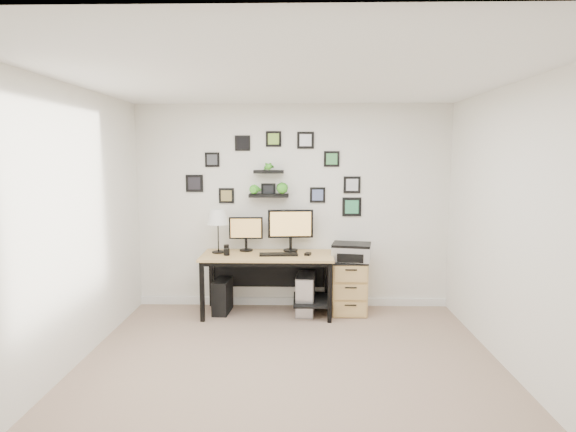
{
  "coord_description": "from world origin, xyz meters",
  "views": [
    {
      "loc": [
        0.08,
        -4.14,
        1.96
      ],
      "look_at": [
        -0.06,
        1.83,
        1.2
      ],
      "focal_mm": 30.0,
      "sensor_mm": 36.0,
      "label": 1
    }
  ],
  "objects_px": {
    "monitor_left": "(246,231)",
    "file_cabinet": "(348,286)",
    "monitor_right": "(291,227)",
    "printer": "(351,252)",
    "table_lamp": "(218,218)",
    "pc_tower_grey": "(305,294)",
    "pc_tower_black": "(222,296)",
    "mug": "(227,252)",
    "desk": "(270,264)"
  },
  "relations": [
    {
      "from": "desk",
      "to": "printer",
      "type": "height_order",
      "value": "printer"
    },
    {
      "from": "printer",
      "to": "table_lamp",
      "type": "bearing_deg",
      "value": 178.43
    },
    {
      "from": "mug",
      "to": "monitor_left",
      "type": "bearing_deg",
      "value": 52.48
    },
    {
      "from": "monitor_right",
      "to": "table_lamp",
      "type": "bearing_deg",
      "value": -172.69
    },
    {
      "from": "desk",
      "to": "monitor_left",
      "type": "xyz_separation_m",
      "value": [
        -0.32,
        0.17,
        0.38
      ]
    },
    {
      "from": "monitor_left",
      "to": "pc_tower_black",
      "type": "relative_size",
      "value": 1.04
    },
    {
      "from": "desk",
      "to": "printer",
      "type": "bearing_deg",
      "value": 0.75
    },
    {
      "from": "desk",
      "to": "pc_tower_grey",
      "type": "distance_m",
      "value": 0.58
    },
    {
      "from": "monitor_right",
      "to": "file_cabinet",
      "type": "bearing_deg",
      "value": -8.99
    },
    {
      "from": "monitor_right",
      "to": "printer",
      "type": "xyz_separation_m",
      "value": [
        0.75,
        -0.16,
        -0.29
      ]
    },
    {
      "from": "monitor_right",
      "to": "file_cabinet",
      "type": "height_order",
      "value": "monitor_right"
    },
    {
      "from": "monitor_right",
      "to": "file_cabinet",
      "type": "relative_size",
      "value": 0.85
    },
    {
      "from": "monitor_left",
      "to": "table_lamp",
      "type": "distance_m",
      "value": 0.4
    },
    {
      "from": "desk",
      "to": "mug",
      "type": "height_order",
      "value": "mug"
    },
    {
      "from": "monitor_left",
      "to": "printer",
      "type": "distance_m",
      "value": 1.34
    },
    {
      "from": "table_lamp",
      "to": "file_cabinet",
      "type": "relative_size",
      "value": 0.81
    },
    {
      "from": "monitor_left",
      "to": "file_cabinet",
      "type": "height_order",
      "value": "monitor_left"
    },
    {
      "from": "monitor_left",
      "to": "printer",
      "type": "relative_size",
      "value": 0.84
    },
    {
      "from": "pc_tower_grey",
      "to": "printer",
      "type": "xyz_separation_m",
      "value": [
        0.56,
        0.01,
        0.53
      ]
    },
    {
      "from": "desk",
      "to": "monitor_right",
      "type": "bearing_deg",
      "value": 35.1
    },
    {
      "from": "monitor_left",
      "to": "pc_tower_grey",
      "type": "xyz_separation_m",
      "value": [
        0.75,
        -0.16,
        -0.76
      ]
    },
    {
      "from": "monitor_left",
      "to": "monitor_right",
      "type": "xyz_separation_m",
      "value": [
        0.56,
        0.0,
        0.06
      ]
    },
    {
      "from": "desk",
      "to": "table_lamp",
      "type": "xyz_separation_m",
      "value": [
        -0.65,
        0.06,
        0.56
      ]
    },
    {
      "from": "desk",
      "to": "monitor_right",
      "type": "xyz_separation_m",
      "value": [
        0.25,
        0.17,
        0.44
      ]
    },
    {
      "from": "printer",
      "to": "monitor_left",
      "type": "bearing_deg",
      "value": 173.18
    },
    {
      "from": "file_cabinet",
      "to": "monitor_right",
      "type": "bearing_deg",
      "value": 171.01
    },
    {
      "from": "desk",
      "to": "printer",
      "type": "distance_m",
      "value": 1.01
    },
    {
      "from": "mug",
      "to": "desk",
      "type": "bearing_deg",
      "value": 10.8
    },
    {
      "from": "pc_tower_grey",
      "to": "monitor_left",
      "type": "bearing_deg",
      "value": 167.66
    },
    {
      "from": "desk",
      "to": "mug",
      "type": "bearing_deg",
      "value": -169.2
    },
    {
      "from": "monitor_right",
      "to": "printer",
      "type": "distance_m",
      "value": 0.82
    },
    {
      "from": "monitor_left",
      "to": "file_cabinet",
      "type": "bearing_deg",
      "value": -4.97
    },
    {
      "from": "pc_tower_grey",
      "to": "printer",
      "type": "distance_m",
      "value": 0.78
    },
    {
      "from": "pc_tower_grey",
      "to": "printer",
      "type": "height_order",
      "value": "printer"
    },
    {
      "from": "mug",
      "to": "file_cabinet",
      "type": "bearing_deg",
      "value": 6.03
    },
    {
      "from": "table_lamp",
      "to": "file_cabinet",
      "type": "bearing_deg",
      "value": 0.0
    },
    {
      "from": "pc_tower_black",
      "to": "monitor_left",
      "type": "bearing_deg",
      "value": 33.78
    },
    {
      "from": "monitor_left",
      "to": "monitor_right",
      "type": "height_order",
      "value": "monitor_right"
    },
    {
      "from": "table_lamp",
      "to": "pc_tower_grey",
      "type": "xyz_separation_m",
      "value": [
        1.09,
        -0.05,
        -0.94
      ]
    },
    {
      "from": "desk",
      "to": "file_cabinet",
      "type": "xyz_separation_m",
      "value": [
        0.97,
        0.06,
        -0.29
      ]
    },
    {
      "from": "pc_tower_black",
      "to": "printer",
      "type": "distance_m",
      "value": 1.7
    },
    {
      "from": "monitor_right",
      "to": "pc_tower_grey",
      "type": "bearing_deg",
      "value": -41.46
    },
    {
      "from": "pc_tower_black",
      "to": "pc_tower_grey",
      "type": "relative_size",
      "value": 0.82
    },
    {
      "from": "monitor_right",
      "to": "pc_tower_grey",
      "type": "distance_m",
      "value": 0.86
    },
    {
      "from": "desk",
      "to": "mug",
      "type": "relative_size",
      "value": 19.35
    },
    {
      "from": "monitor_right",
      "to": "mug",
      "type": "relative_size",
      "value": 6.88
    },
    {
      "from": "desk",
      "to": "file_cabinet",
      "type": "relative_size",
      "value": 2.39
    },
    {
      "from": "mug",
      "to": "pc_tower_grey",
      "type": "height_order",
      "value": "mug"
    },
    {
      "from": "printer",
      "to": "monitor_right",
      "type": "bearing_deg",
      "value": 167.98
    },
    {
      "from": "mug",
      "to": "pc_tower_grey",
      "type": "xyz_separation_m",
      "value": [
        0.96,
        0.11,
        -0.55
      ]
    }
  ]
}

